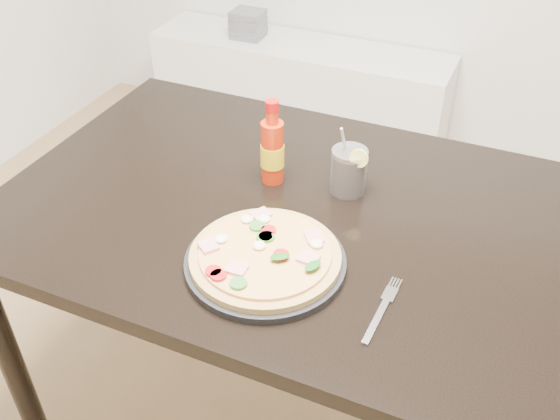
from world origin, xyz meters
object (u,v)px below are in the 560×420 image
at_px(pizza, 265,254).
at_px(cola_cup, 349,172).
at_px(fork, 383,308).
at_px(media_console, 299,94).
at_px(plate, 265,262).
at_px(dining_table, 300,237).
at_px(hot_sauce_bottle, 272,150).

height_order(pizza, cola_cup, cola_cup).
bearing_deg(fork, cola_cup, 121.70).
bearing_deg(media_console, pizza, -70.33).
distance_m(plate, cola_cup, 0.33).
relative_size(dining_table, cola_cup, 8.05).
distance_m(pizza, media_console, 1.84).
height_order(dining_table, hot_sauce_bottle, hot_sauce_bottle).
height_order(pizza, fork, pizza).
relative_size(fork, media_console, 0.13).
distance_m(fork, media_console, 1.96).
relative_size(dining_table, hot_sauce_bottle, 6.51).
distance_m(dining_table, fork, 0.36).
bearing_deg(fork, plate, 177.97).
relative_size(cola_cup, fork, 0.92).
bearing_deg(media_console, fork, -63.21).
bearing_deg(plate, hot_sauce_bottle, 111.35).
height_order(fork, media_console, fork).
bearing_deg(pizza, plate, -44.11).
relative_size(dining_table, pizza, 4.52).
bearing_deg(plate, dining_table, 91.40).
relative_size(dining_table, plate, 4.22).
bearing_deg(dining_table, pizza, -88.93).
xyz_separation_m(hot_sauce_bottle, media_console, (-0.48, 1.38, -0.59)).
height_order(pizza, hot_sauce_bottle, hot_sauce_bottle).
xyz_separation_m(plate, cola_cup, (0.07, 0.32, 0.05)).
distance_m(hot_sauce_bottle, cola_cup, 0.19).
bearing_deg(media_console, hot_sauce_bottle, -70.65).
bearing_deg(fork, dining_table, 141.73).
bearing_deg(media_console, dining_table, -67.94).
distance_m(plate, fork, 0.26).
xyz_separation_m(cola_cup, fork, (0.19, -0.34, -0.05)).
xyz_separation_m(plate, pizza, (-0.00, 0.00, 0.02)).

